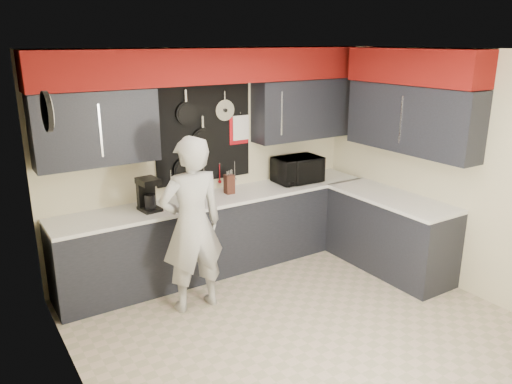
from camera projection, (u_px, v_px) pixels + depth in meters
ground at (292, 321)px, 4.96m from camera, size 4.00×4.00×0.00m
back_wall_assembly at (213, 101)px, 5.67m from camera, size 4.00×0.36×2.60m
right_wall_assembly at (415, 109)px, 5.56m from camera, size 0.36×3.50×2.60m
left_wall_assembly at (70, 237)px, 3.56m from camera, size 0.05×3.50×2.60m
base_cabinets at (270, 233)px, 5.99m from camera, size 3.95×2.20×0.92m
microwave at (297, 170)px, 6.40m from camera, size 0.60×0.42×0.33m
knife_block at (229, 184)px, 5.93m from camera, size 0.11×0.11×0.23m
utensil_crock at (193, 195)px, 5.65m from camera, size 0.12×0.12×0.15m
coffee_maker at (148, 193)px, 5.33m from camera, size 0.22×0.26×0.36m
person at (192, 225)px, 4.97m from camera, size 0.68×0.46×1.81m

